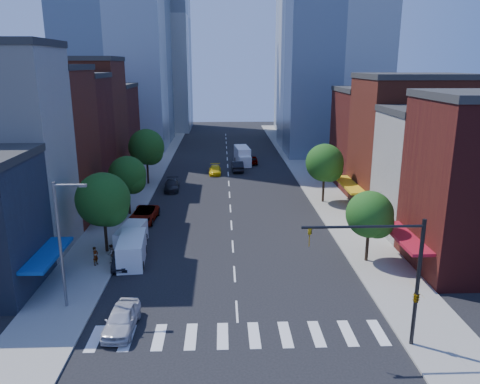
# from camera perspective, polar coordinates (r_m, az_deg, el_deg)

# --- Properties ---
(ground) EXTENTS (220.00, 220.00, 0.00)m
(ground) POSITION_cam_1_polar(r_m,az_deg,el_deg) (33.55, -0.38, -14.35)
(ground) COLOR black
(ground) RESTS_ON ground
(sidewalk_left) EXTENTS (5.00, 120.00, 0.15)m
(sidewalk_left) POSITION_cam_1_polar(r_m,az_deg,el_deg) (72.01, -11.42, 1.77)
(sidewalk_left) COLOR gray
(sidewalk_left) RESTS_ON ground
(sidewalk_right) EXTENTS (5.00, 120.00, 0.15)m
(sidewalk_right) POSITION_cam_1_polar(r_m,az_deg,el_deg) (72.33, 8.53, 1.97)
(sidewalk_right) COLOR gray
(sidewalk_right) RESTS_ON ground
(crosswalk) EXTENTS (19.00, 3.00, 0.01)m
(crosswalk) POSITION_cam_1_polar(r_m,az_deg,el_deg) (30.98, -0.20, -17.10)
(crosswalk) COLOR silver
(crosswalk) RESTS_ON ground
(bldg_left_2) EXTENTS (12.00, 9.00, 16.00)m
(bldg_left_2) POSITION_cam_1_polar(r_m,az_deg,el_deg) (54.22, -24.02, 4.88)
(bldg_left_2) COLOR maroon
(bldg_left_2) RESTS_ON ground
(bldg_left_3) EXTENTS (12.00, 8.00, 15.00)m
(bldg_left_3) POSITION_cam_1_polar(r_m,az_deg,el_deg) (62.17, -21.16, 5.89)
(bldg_left_3) COLOR #4E1413
(bldg_left_3) RESTS_ON ground
(bldg_left_4) EXTENTS (12.00, 9.00, 17.00)m
(bldg_left_4) POSITION_cam_1_polar(r_m,az_deg,el_deg) (70.06, -19.05, 7.88)
(bldg_left_4) COLOR maroon
(bldg_left_4) RESTS_ON ground
(bldg_left_5) EXTENTS (12.00, 10.00, 13.00)m
(bldg_left_5) POSITION_cam_1_polar(r_m,az_deg,el_deg) (79.38, -17.01, 7.37)
(bldg_left_5) COLOR #4E1413
(bldg_left_5) RESTS_ON ground
(bldg_right_1) EXTENTS (12.00, 8.00, 12.00)m
(bldg_right_1) POSITION_cam_1_polar(r_m,az_deg,el_deg) (50.40, 23.63, 1.89)
(bldg_right_1) COLOR silver
(bldg_right_1) RESTS_ON ground
(bldg_right_2) EXTENTS (12.00, 10.00, 15.00)m
(bldg_right_2) POSITION_cam_1_polar(r_m,az_deg,el_deg) (58.18, 20.03, 5.41)
(bldg_right_2) COLOR maroon
(bldg_right_2) RESTS_ON ground
(bldg_right_3) EXTENTS (12.00, 10.00, 13.00)m
(bldg_right_3) POSITION_cam_1_polar(r_m,az_deg,el_deg) (67.58, 16.82, 6.10)
(bldg_right_3) COLOR #4E1413
(bldg_right_3) RESTS_ON ground
(tower_far_w) EXTENTS (18.00, 18.00, 56.00)m
(tower_far_w) POSITION_cam_1_polar(r_m,az_deg,el_deg) (125.80, -10.69, 20.31)
(tower_far_w) COLOR #9EA5AD
(tower_far_w) RESTS_ON ground
(traffic_signal) EXTENTS (7.24, 2.24, 8.00)m
(traffic_signal) POSITION_cam_1_polar(r_m,az_deg,el_deg) (29.66, 19.83, -10.49)
(traffic_signal) COLOR black
(traffic_signal) RESTS_ON sidewalk_right
(streetlight) EXTENTS (2.25, 0.25, 9.00)m
(streetlight) POSITION_cam_1_polar(r_m,az_deg,el_deg) (33.98, -20.86, -5.21)
(streetlight) COLOR slate
(streetlight) RESTS_ON sidewalk_left
(tree_left_near) EXTENTS (4.80, 4.80, 7.30)m
(tree_left_near) POSITION_cam_1_polar(r_m,az_deg,el_deg) (43.02, -16.17, -1.13)
(tree_left_near) COLOR black
(tree_left_near) RESTS_ON sidewalk_left
(tree_left_mid) EXTENTS (4.20, 4.20, 6.65)m
(tree_left_mid) POSITION_cam_1_polar(r_m,az_deg,el_deg) (53.49, -13.42, 1.86)
(tree_left_mid) COLOR black
(tree_left_mid) RESTS_ON sidewalk_left
(tree_left_far) EXTENTS (5.00, 5.00, 7.75)m
(tree_left_far) POSITION_cam_1_polar(r_m,az_deg,el_deg) (66.86, -11.21, 5.24)
(tree_left_far) COLOR black
(tree_left_far) RESTS_ON sidewalk_left
(tree_right_near) EXTENTS (4.00, 4.00, 6.20)m
(tree_right_near) POSITION_cam_1_polar(r_m,az_deg,el_deg) (41.05, 15.74, -2.87)
(tree_right_near) COLOR black
(tree_right_near) RESTS_ON sidewalk_right
(tree_right_far) EXTENTS (4.60, 4.60, 7.20)m
(tree_right_far) POSITION_cam_1_polar(r_m,az_deg,el_deg) (57.67, 10.43, 3.34)
(tree_right_far) COLOR black
(tree_right_far) RESTS_ON sidewalk_right
(parked_car_front) EXTENTS (2.02, 4.63, 1.55)m
(parked_car_front) POSITION_cam_1_polar(r_m,az_deg,el_deg) (32.10, -14.24, -14.75)
(parked_car_front) COLOR silver
(parked_car_front) RESTS_ON ground
(parked_car_second) EXTENTS (1.57, 3.92, 1.27)m
(parked_car_second) POSITION_cam_1_polar(r_m,az_deg,el_deg) (41.31, -14.18, -7.91)
(parked_car_second) COLOR black
(parked_car_second) RESTS_ON ground
(parked_car_third) EXTENTS (2.93, 5.72, 1.55)m
(parked_car_third) POSITION_cam_1_polar(r_m,az_deg,el_deg) (52.04, -11.62, -2.70)
(parked_car_third) COLOR #999999
(parked_car_third) RESTS_ON ground
(parked_car_rear) EXTENTS (2.21, 4.90, 1.39)m
(parked_car_rear) POSITION_cam_1_polar(r_m,az_deg,el_deg) (64.14, -8.31, 0.82)
(parked_car_rear) COLOR black
(parked_car_rear) RESTS_ON ground
(cargo_van_near) EXTENTS (2.55, 5.44, 2.25)m
(cargo_van_near) POSITION_cam_1_polar(r_m,az_deg,el_deg) (41.59, -13.04, -6.96)
(cargo_van_near) COLOR white
(cargo_van_near) RESTS_ON ground
(cargo_van_far) EXTENTS (2.46, 4.93, 2.02)m
(cargo_van_far) POSITION_cam_1_polar(r_m,az_deg,el_deg) (45.04, -13.15, -5.37)
(cargo_van_far) COLOR white
(cargo_van_far) RESTS_ON ground
(taxi) EXTENTS (1.83, 4.49, 1.30)m
(taxi) POSITION_cam_1_polar(r_m,az_deg,el_deg) (73.00, -3.06, 2.71)
(taxi) COLOR yellow
(taxi) RESTS_ON ground
(traffic_car_oncoming) EXTENTS (1.94, 5.03, 1.64)m
(traffic_car_oncoming) POSITION_cam_1_polar(r_m,az_deg,el_deg) (74.89, -0.33, 3.18)
(traffic_car_oncoming) COLOR black
(traffic_car_oncoming) RESTS_ON ground
(traffic_car_far) EXTENTS (1.77, 4.09, 1.37)m
(traffic_car_far) POSITION_cam_1_polar(r_m,az_deg,el_deg) (80.53, 1.58, 3.95)
(traffic_car_far) COLOR #999999
(traffic_car_far) RESTS_ON ground
(box_truck) EXTENTS (2.79, 7.33, 2.88)m
(box_truck) POSITION_cam_1_polar(r_m,az_deg,el_deg) (80.12, 0.32, 4.39)
(box_truck) COLOR white
(box_truck) RESTS_ON ground
(pedestrian_near) EXTENTS (0.59, 0.69, 1.61)m
(pedestrian_near) POSITION_cam_1_polar(r_m,az_deg,el_deg) (41.68, -17.20, -7.45)
(pedestrian_near) COLOR #999999
(pedestrian_near) RESTS_ON sidewalk_left
(pedestrian_far) EXTENTS (0.91, 0.98, 1.63)m
(pedestrian_far) POSITION_cam_1_polar(r_m,az_deg,el_deg) (41.77, -15.44, -7.25)
(pedestrian_far) COLOR #999999
(pedestrian_far) RESTS_ON sidewalk_left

